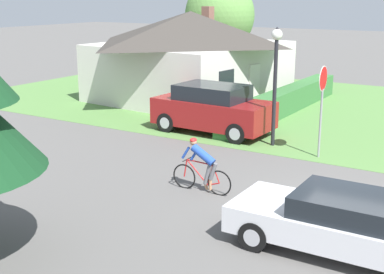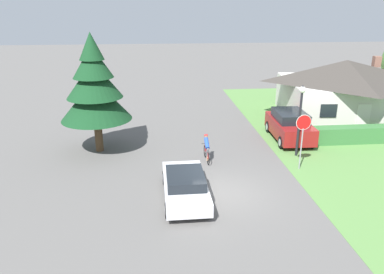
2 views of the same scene
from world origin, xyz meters
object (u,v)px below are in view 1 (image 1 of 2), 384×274
Objects in this scene: parked_suv_right at (213,109)px; cyclist at (202,166)px; cottage_house at (191,54)px; sedan_left_lane at (342,223)px; stop_sign at (322,92)px; street_lamp at (276,66)px; deciduous_tree_right at (220,16)px.

cyclist is at bearing 118.93° from parked_suv_right.
parked_suv_right is (5.72, 2.92, 0.20)m from cyclist.
parked_suv_right is (-5.68, -4.54, -1.34)m from cottage_house.
sedan_left_lane is 1.50× the size of stop_sign.
parked_suv_right is at bearing -135.88° from cottage_house.
cottage_house is at bearing 49.52° from street_lamp.
stop_sign reaches higher than sedan_left_lane.
cottage_house reaches higher than street_lamp.
stop_sign is (-1.01, -4.54, 1.23)m from parked_suv_right.
stop_sign reaches higher than cyclist.
street_lamp reaches higher than parked_suv_right.
sedan_left_lane is at bearing 20.85° from stop_sign.
cottage_house is at bearing -58.42° from cyclist.
stop_sign is (6.23, 2.58, 1.49)m from sedan_left_lane.
deciduous_tree_right reaches higher than sedan_left_lane.
cyclist is 5.18m from stop_sign.
sedan_left_lane is 0.73× the size of deciduous_tree_right.
cottage_house is 3.29× the size of stop_sign.
cyclist is at bearing -20.73° from stop_sign.
cottage_house is at bearing -128.07° from stop_sign.
cottage_house is 1.60× the size of deciduous_tree_right.
sedan_left_lane is 23.61m from deciduous_tree_right.
street_lamp is (6.75, 4.42, 2.16)m from sedan_left_lane.
stop_sign is at bearing -110.67° from cyclist.
parked_suv_right is 4.81m from stop_sign.
cottage_house is at bearing -49.49° from parked_suv_right.
deciduous_tree_right reaches higher than street_lamp.
street_lamp is (-0.50, -2.71, 1.90)m from parked_suv_right.
sedan_left_lane is 0.98× the size of parked_suv_right.
deciduous_tree_right is at bearing -63.95° from cyclist.
parked_suv_right is at bearing -104.24° from stop_sign.
street_lamp is at bearing -57.16° from sedan_left_lane.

